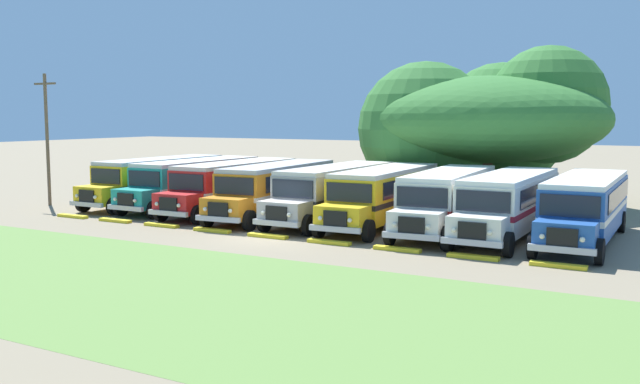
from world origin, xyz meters
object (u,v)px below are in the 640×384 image
object	(u,v)px
parked_bus_slot_7	(509,201)
utility_pole	(47,136)
parked_bus_slot_6	(448,197)
parked_bus_slot_1	(195,181)
broad_shade_tree	(484,122)
parked_bus_slot_8	(585,205)
parked_bus_slot_0	(158,178)
parked_bus_slot_4	(335,190)
parked_bus_slot_2	(235,184)
parked_bus_slot_5	(385,193)
parked_bus_slot_3	(277,187)

from	to	relation	value
parked_bus_slot_7	utility_pole	size ratio (longest dim) A/B	1.36
parked_bus_slot_6	parked_bus_slot_1	bearing A→B (deg)	-96.66
broad_shade_tree	parked_bus_slot_8	bearing A→B (deg)	-55.29
parked_bus_slot_0	parked_bus_slot_8	xyz separation A→B (m)	(25.06, -0.67, 0.00)
parked_bus_slot_1	parked_bus_slot_6	size ratio (longest dim) A/B	0.99
parked_bus_slot_4	parked_bus_slot_6	xyz separation A→B (m)	(6.19, -0.20, 0.00)
parked_bus_slot_1	utility_pole	size ratio (longest dim) A/B	1.36
broad_shade_tree	parked_bus_slot_1	bearing A→B (deg)	-143.25
parked_bus_slot_7	broad_shade_tree	size ratio (longest dim) A/B	0.72
parked_bus_slot_1	broad_shade_tree	size ratio (longest dim) A/B	0.72
parked_bus_slot_1	parked_bus_slot_2	size ratio (longest dim) A/B	1.00
parked_bus_slot_0	utility_pole	size ratio (longest dim) A/B	1.36
parked_bus_slot_0	parked_bus_slot_6	world-z (taller)	same
parked_bus_slot_4	parked_bus_slot_5	world-z (taller)	same
parked_bus_slot_0	parked_bus_slot_8	distance (m)	25.07
parked_bus_slot_1	parked_bus_slot_0	bearing A→B (deg)	-91.73
parked_bus_slot_6	parked_bus_slot_8	world-z (taller)	same
parked_bus_slot_5	parked_bus_slot_7	distance (m)	6.27
parked_bus_slot_2	broad_shade_tree	bearing A→B (deg)	133.71
parked_bus_slot_1	parked_bus_slot_6	distance (m)	15.93
parked_bus_slot_5	parked_bus_slot_8	xyz separation A→B (m)	(9.51, 0.01, 0.00)
utility_pole	parked_bus_slot_4	bearing A→B (deg)	10.00
parked_bus_slot_8	parked_bus_slot_2	bearing A→B (deg)	-91.33
parked_bus_slot_2	parked_bus_slot_5	world-z (taller)	same
parked_bus_slot_4	parked_bus_slot_7	distance (m)	9.12
parked_bus_slot_3	parked_bus_slot_6	world-z (taller)	same
parked_bus_slot_2	parked_bus_slot_5	bearing A→B (deg)	87.56
parked_bus_slot_6	broad_shade_tree	bearing A→B (deg)	-176.01
parked_bus_slot_0	parked_bus_slot_3	xyz separation A→B (m)	(9.22, -0.83, 0.00)
parked_bus_slot_2	parked_bus_slot_6	world-z (taller)	same
parked_bus_slot_5	broad_shade_tree	world-z (taller)	broad_shade_tree
parked_bus_slot_0	parked_bus_slot_5	bearing A→B (deg)	87.29
parked_bus_slot_2	parked_bus_slot_5	xyz separation A→B (m)	(9.39, -0.21, 0.00)
parked_bus_slot_0	parked_bus_slot_7	bearing A→B (deg)	87.47
broad_shade_tree	parked_bus_slot_2	bearing A→B (deg)	-135.12
parked_bus_slot_2	parked_bus_slot_6	bearing A→B (deg)	87.51
parked_bus_slot_1	parked_bus_slot_5	world-z (taller)	same
parked_bus_slot_1	parked_bus_slot_7	distance (m)	18.86
parked_bus_slot_2	broad_shade_tree	distance (m)	16.05
parked_bus_slot_0	parked_bus_slot_7	size ratio (longest dim) A/B	1.00
broad_shade_tree	parked_bus_slot_6	bearing A→B (deg)	-81.80
parked_bus_slot_6	utility_pole	size ratio (longest dim) A/B	1.38
parked_bus_slot_0	parked_bus_slot_8	size ratio (longest dim) A/B	1.00
parked_bus_slot_0	broad_shade_tree	size ratio (longest dim) A/B	0.72
parked_bus_slot_1	parked_bus_slot_3	distance (m)	6.28
parked_bus_slot_6	utility_pole	bearing A→B (deg)	-87.18
parked_bus_slot_0	parked_bus_slot_5	distance (m)	15.57
parked_bus_slot_3	parked_bus_slot_5	size ratio (longest dim) A/B	1.00
parked_bus_slot_0	parked_bus_slot_3	size ratio (longest dim) A/B	0.99
parked_bus_slot_3	utility_pole	distance (m)	15.12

